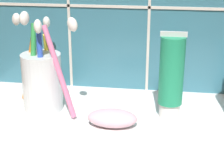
{
  "coord_description": "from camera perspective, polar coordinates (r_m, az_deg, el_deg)",
  "views": [
    {
      "loc": [
        4.91,
        -50.72,
        29.76
      ],
      "look_at": [
        -3.08,
        2.91,
        8.98
      ],
      "focal_mm": 60.0,
      "sensor_mm": 36.0,
      "label": 1
    }
  ],
  "objects": [
    {
      "name": "soap_bar",
      "position": [
        0.6,
        0.06,
        -5.23
      ],
      "size": [
        7.98,
        4.59,
        2.73
      ],
      "primitive_type": "ellipsoid",
      "color": "#DBB2C6",
      "rests_on": "sink_counter"
    },
    {
      "name": "toothpaste_tube",
      "position": [
        0.62,
        9.03,
        1.21
      ],
      "size": [
        4.22,
        4.02,
        14.58
      ],
      "color": "white",
      "rests_on": "sink_counter"
    },
    {
      "name": "toothbrush_cup",
      "position": [
        0.65,
        -10.59,
        0.91
      ],
      "size": [
        14.42,
        13.14,
        17.52
      ],
      "color": "silver",
      "rests_on": "sink_counter"
    },
    {
      "name": "sink_counter",
      "position": [
        0.59,
        2.59,
        -8.49
      ],
      "size": [
        61.19,
        38.54,
        2.0
      ],
      "primitive_type": "cube",
      "color": "white",
      "rests_on": "ground"
    }
  ]
}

